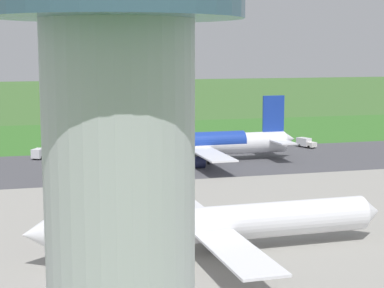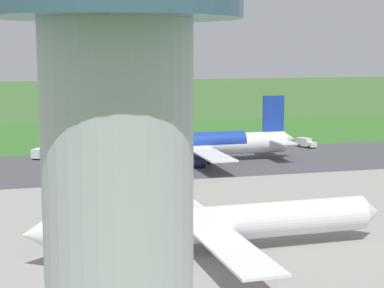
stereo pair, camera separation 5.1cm
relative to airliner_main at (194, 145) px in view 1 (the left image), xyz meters
name	(u,v)px [view 1 (the left image)]	position (x,y,z in m)	size (l,w,h in m)	color
ground_plane	(176,163)	(4.29, 0.01, -4.35)	(800.00, 800.00, 0.00)	#3D662D
runway_asphalt	(176,163)	(4.29, 0.01, -4.32)	(600.00, 40.46, 0.06)	#47474C
apron_concrete	(271,230)	(4.29, 60.92, -4.33)	(440.00, 110.00, 0.05)	gray
grass_verge_foreground	(139,137)	(4.29, -48.51, -4.33)	(600.00, 80.00, 0.04)	#346B27
airliner_main	(194,145)	(0.00, 0.00, 0.00)	(54.02, 44.09, 15.88)	white
airliner_parked_mid	(212,224)	(16.08, 68.86, -0.30)	(50.77, 41.46, 14.84)	white
service_truck_baggage	(40,153)	(35.86, -14.76, -2.95)	(4.79, 6.16, 2.65)	gold
service_truck_fuel	(306,143)	(-36.35, -14.56, -2.95)	(4.35, 6.22, 2.65)	silver
no_stopping_sign	(108,132)	(13.59, -51.77, -2.80)	(0.60, 0.10, 2.61)	slate
traffic_cone_orange	(87,137)	(20.30, -50.58, -4.08)	(0.40, 0.40, 0.55)	orange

